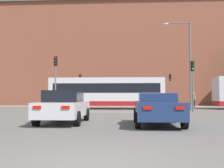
{
  "coord_description": "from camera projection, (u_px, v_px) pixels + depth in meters",
  "views": [
    {
      "loc": [
        0.71,
        -5.23,
        1.25
      ],
      "look_at": [
        -0.95,
        22.51,
        2.47
      ],
      "focal_mm": 45.0,
      "sensor_mm": 36.0,
      "label": 1
    }
  ],
  "objects": [
    {
      "name": "street_lamp_junction",
      "position": [
        186.0,
        56.0,
        25.22
      ],
      "size": [
        2.47,
        0.36,
        8.04
      ],
      "color": "slate",
      "rests_on": "ground_plane"
    },
    {
      "name": "pedestrian_walking_east",
      "position": [
        194.0,
        98.0,
        33.65
      ],
      "size": [
        0.4,
        0.46,
        1.74
      ],
      "rotation": [
        0.0,
        0.0,
        2.14
      ],
      "color": "black",
      "rests_on": "ground_plane"
    },
    {
      "name": "far_pavement",
      "position": [
        123.0,
        106.0,
        34.81
      ],
      "size": [
        69.72,
        2.5,
        0.01
      ],
      "primitive_type": "cube",
      "color": "gray",
      "rests_on": "ground_plane"
    },
    {
      "name": "ground_plane",
      "position": [
        91.0,
        164.0,
        5.2
      ],
      "size": [
        400.0,
        400.0,
        0.0
      ],
      "primitive_type": "plane",
      "color": "#605E5B"
    },
    {
      "name": "pedestrian_walking_west",
      "position": [
        56.0,
        98.0,
        35.85
      ],
      "size": [
        0.46,
        0.4,
        1.79
      ],
      "rotation": [
        0.0,
        0.0,
        0.57
      ],
      "color": "brown",
      "rests_on": "ground_plane"
    },
    {
      "name": "traffic_light_far_right",
      "position": [
        170.0,
        85.0,
        33.52
      ],
      "size": [
        0.26,
        0.31,
        3.92
      ],
      "color": "slate",
      "rests_on": "ground_plane"
    },
    {
      "name": "stop_line_strip",
      "position": [
        120.0,
        112.0,
        22.19
      ],
      "size": [
        8.75,
        0.3,
        0.01
      ],
      "primitive_type": "cube",
      "color": "silver",
      "rests_on": "ground_plane"
    },
    {
      "name": "car_saloon_left",
      "position": [
        64.0,
        107.0,
        13.11
      ],
      "size": [
        1.99,
        4.49,
        1.52
      ],
      "rotation": [
        0.0,
        0.0,
        0.01
      ],
      "color": "silver",
      "rests_on": "ground_plane"
    },
    {
      "name": "traffic_light_near_right",
      "position": [
        193.0,
        78.0,
        22.77
      ],
      "size": [
        0.26,
        0.31,
        4.12
      ],
      "color": "slate",
      "rests_on": "ground_plane"
    },
    {
      "name": "pedestrian_waiting",
      "position": [
        105.0,
        99.0,
        35.16
      ],
      "size": [
        0.44,
        0.32,
        1.56
      ],
      "rotation": [
        0.0,
        0.0,
        0.27
      ],
      "color": "brown",
      "rests_on": "ground_plane"
    },
    {
      "name": "car_roadster_right",
      "position": [
        157.0,
        109.0,
        12.08
      ],
      "size": [
        2.0,
        4.26,
        1.38
      ],
      "rotation": [
        0.0,
        0.0,
        0.0
      ],
      "color": "navy",
      "rests_on": "ground_plane"
    },
    {
      "name": "brick_civic_building",
      "position": [
        102.0,
        56.0,
        47.27
      ],
      "size": [
        43.05,
        16.17,
        22.96
      ],
      "color": "brown",
      "rests_on": "ground_plane"
    },
    {
      "name": "bus_crossing_lead",
      "position": [
        107.0,
        92.0,
        27.69
      ],
      "size": [
        11.1,
        2.75,
        3.04
      ],
      "rotation": [
        0.0,
        0.0,
        -1.57
      ],
      "color": "silver",
      "rests_on": "ground_plane"
    },
    {
      "name": "traffic_light_far_left",
      "position": [
        80.0,
        84.0,
        34.41
      ],
      "size": [
        0.26,
        0.31,
        4.01
      ],
      "color": "slate",
      "rests_on": "ground_plane"
    },
    {
      "name": "traffic_light_near_left",
      "position": [
        55.0,
        74.0,
        23.25
      ],
      "size": [
        0.26,
        0.31,
        4.6
      ],
      "color": "slate",
      "rests_on": "ground_plane"
    }
  ]
}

